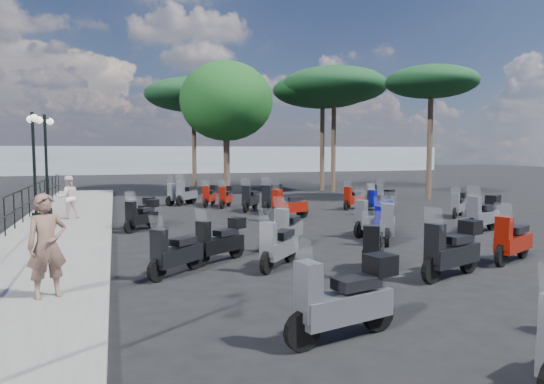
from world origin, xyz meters
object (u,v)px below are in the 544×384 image
object	(u,v)px
scooter_3	(142,216)
scooter_19	(512,241)
scooter_14	(383,222)
scooter_4	(141,213)
scooter_22	(377,203)
scooter_5	(179,195)
scooter_29	(379,195)
scooter_21	(388,225)
scooter_17	(226,197)
scooter_7	(373,251)
broadleaf_tree	(226,101)
scooter_13	(452,251)
pine_1	(323,91)
pine_3	(431,83)
scooter_30	(210,196)
scooter_1	(175,254)
scooter_9	(288,230)
scooter_0	(344,300)
scooter_26	(483,215)
scooter_23	(353,199)
pine_0	(334,86)
scooter_15	(288,206)
scooter_27	(458,205)
scooter_16	(272,199)
scooter_10	(250,199)
scooter_2	(278,247)
scooter_8	(220,241)
scooter_28	(380,202)
lamp_post_2	(46,158)
pine_2	(193,95)
scooter_20	(370,219)
lamp_post_1	(34,158)
woman	(47,246)
pedestrian_far	(68,197)

from	to	relation	value
scooter_3	scooter_19	xyz separation A→B (m)	(7.69, -7.11, 0.02)
scooter_3	scooter_14	xyz separation A→B (m)	(6.59, -3.41, 0.00)
scooter_4	scooter_22	size ratio (longest dim) A/B	0.99
scooter_5	scooter_29	world-z (taller)	scooter_5
scooter_21	scooter_17	bearing A→B (deg)	-43.30
scooter_7	broadleaf_tree	distance (m)	19.36
scooter_13	pine_1	world-z (taller)	pine_1
scooter_3	pine_3	bearing A→B (deg)	-117.09
pine_1	scooter_17	bearing A→B (deg)	-137.17
scooter_30	scooter_21	bearing A→B (deg)	134.34
scooter_1	scooter_9	world-z (taller)	scooter_9
scooter_17	scooter_29	size ratio (longest dim) A/B	0.99
scooter_7	scooter_22	xyz separation A→B (m)	(4.93, 8.28, -0.04)
scooter_21	scooter_22	bearing A→B (deg)	-85.19
scooter_0	scooter_5	bearing A→B (deg)	-13.40
pine_1	pine_3	size ratio (longest dim) A/B	1.08
scooter_13	scooter_26	world-z (taller)	scooter_26
scooter_0	scooter_26	xyz separation A→B (m)	(7.91, 6.40, 0.02)
scooter_23	scooter_22	bearing A→B (deg)	150.02
pine_1	pine_3	bearing A→B (deg)	-67.52
scooter_3	scooter_7	bearing A→B (deg)	162.84
scooter_0	scooter_22	size ratio (longest dim) A/B	1.28
scooter_13	scooter_29	xyz separation A→B (m)	(5.44, 12.04, -0.09)
scooter_5	pine_0	xyz separation A→B (m)	(10.03, 4.57, 6.00)
scooter_4	scooter_15	xyz separation A→B (m)	(5.21, 0.12, 0.04)
scooter_27	scooter_16	bearing A→B (deg)	22.33
scooter_10	scooter_30	distance (m)	2.62
scooter_2	scooter_27	size ratio (longest dim) A/B	1.10
scooter_8	broadleaf_tree	size ratio (longest dim) A/B	0.18
scooter_16	scooter_28	bearing A→B (deg)	-167.59
lamp_post_2	scooter_1	size ratio (longest dim) A/B	2.88
scooter_15	scooter_26	size ratio (longest dim) A/B	1.01
scooter_5	pine_2	xyz separation A→B (m)	(2.17, 9.15, 5.66)
scooter_9	scooter_30	size ratio (longest dim) A/B	1.02
scooter_26	scooter_28	world-z (taller)	scooter_26
scooter_23	scooter_13	bearing A→B (deg)	127.29
scooter_8	pine_2	distance (m)	22.11
scooter_20	scooter_30	xyz separation A→B (m)	(-3.10, 9.07, -0.02)
scooter_20	lamp_post_1	bearing A→B (deg)	28.17
scooter_27	scooter_29	distance (m)	4.73
woman	scooter_17	size ratio (longest dim) A/B	1.20
scooter_17	scooter_26	world-z (taller)	scooter_26
scooter_15	scooter_17	xyz separation A→B (m)	(-1.32, 4.53, -0.05)
scooter_0	scooter_10	bearing A→B (deg)	-23.83
scooter_8	scooter_20	size ratio (longest dim) A/B	0.90
pedestrian_far	scooter_4	bearing A→B (deg)	125.23
pedestrian_far	scooter_19	size ratio (longest dim) A/B	0.92
scooter_3	scooter_13	bearing A→B (deg)	167.34
scooter_3	scooter_16	world-z (taller)	scooter_16
scooter_8	scooter_7	bearing A→B (deg)	-159.77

